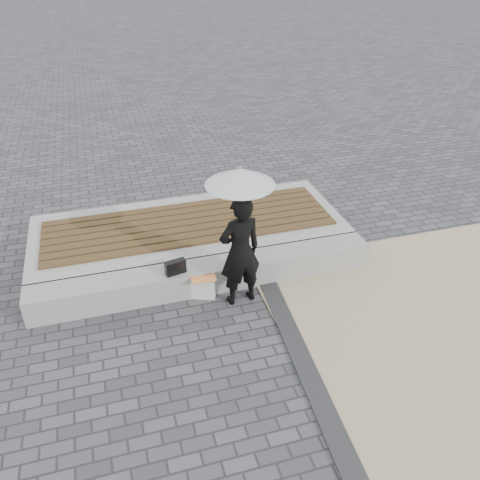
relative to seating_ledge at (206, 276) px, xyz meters
name	(u,v)px	position (x,y,z in m)	size (l,w,h in m)	color
ground	(237,363)	(0.00, -1.60, -0.20)	(80.00, 80.00, 0.00)	#4D4C52
edging_band	(311,379)	(0.75, -2.10, -0.18)	(0.25, 5.20, 0.04)	#2C2C2F
seating_ledge	(206,276)	(0.00, 0.00, 0.00)	(5.00, 0.45, 0.40)	#A2A19C
timber_platform	(190,234)	(0.00, 1.20, 0.00)	(5.00, 2.00, 0.40)	#A5A5A0
timber_decking	(189,223)	(0.00, 1.20, 0.22)	(4.60, 1.40, 0.04)	brown
woman	(240,252)	(0.38, -0.43, 0.62)	(0.60, 0.39, 1.63)	black
parasol	(240,177)	(0.38, -0.43, 1.72)	(0.88, 0.88, 1.12)	#A5A5AA
handbag	(175,267)	(-0.45, -0.09, 0.30)	(0.29, 0.10, 0.21)	black
canvas_tote	(203,286)	(-0.10, -0.21, -0.01)	(0.35, 0.15, 0.37)	white
magazine	(203,277)	(-0.10, -0.26, 0.18)	(0.34, 0.25, 0.01)	red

